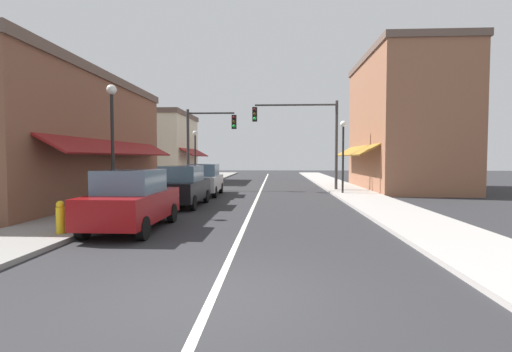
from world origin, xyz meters
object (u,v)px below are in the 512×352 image
parked_car_second_left (182,186)px  fire_hydrant (60,217)px  street_lamp_left_far (195,148)px  parked_car_third_left (204,180)px  street_lamp_left_near (112,128)px  traffic_signal_mast_arm (307,129)px  parked_car_nearest_left (132,200)px  traffic_signal_left_corner (205,136)px  street_lamp_right_mid (343,144)px

parked_car_second_left → fire_hydrant: size_ratio=4.74×
street_lamp_left_far → parked_car_third_left: bearing=-74.5°
street_lamp_left_near → street_lamp_left_far: bearing=90.4°
traffic_signal_mast_arm → fire_hydrant: traffic_signal_mast_arm is taller
parked_car_second_left → street_lamp_left_near: (-1.91, -2.64, 2.34)m
parked_car_third_left → street_lamp_left_near: size_ratio=0.87×
street_lamp_left_near → street_lamp_left_far: 14.91m
parked_car_third_left → street_lamp_left_near: (-1.96, -7.43, 2.34)m
parked_car_nearest_left → street_lamp_left_near: bearing=122.4°
parked_car_third_left → street_lamp_left_far: bearing=104.1°
parked_car_third_left → street_lamp_left_far: size_ratio=0.99×
street_lamp_left_near → street_lamp_left_far: size_ratio=1.15×
parked_car_third_left → traffic_signal_mast_arm: bearing=25.8°
traffic_signal_left_corner → street_lamp_left_near: traffic_signal_left_corner is taller
traffic_signal_mast_arm → street_lamp_right_mid: traffic_signal_mast_arm is taller
fire_hydrant → street_lamp_left_near: bearing=94.5°
street_lamp_right_mid → street_lamp_left_far: 11.98m
traffic_signal_left_corner → street_lamp_right_mid: bearing=-18.5°
parked_car_nearest_left → street_lamp_left_far: (-1.91, 17.76, 1.98)m
parked_car_nearest_left → parked_car_second_left: size_ratio=1.00×
traffic_signal_mast_arm → parked_car_second_left: bearing=-127.5°
traffic_signal_left_corner → street_lamp_left_near: (-1.34, -11.06, -0.29)m
parked_car_second_left → street_lamp_right_mid: (7.91, 5.57, 2.01)m
parked_car_nearest_left → street_lamp_right_mid: 13.82m
street_lamp_right_mid → street_lamp_left_far: street_lamp_right_mid is taller
traffic_signal_mast_arm → street_lamp_right_mid: (1.87, -2.30, -1.03)m
fire_hydrant → traffic_signal_left_corner: bearing=86.1°
parked_car_nearest_left → street_lamp_right_mid: size_ratio=0.97×
traffic_signal_left_corner → street_lamp_left_near: bearing=-96.9°
parked_car_third_left → parked_car_nearest_left: bearing=-92.3°
parked_car_nearest_left → parked_car_second_left: (0.12, 5.49, 0.00)m
street_lamp_right_mid → fire_hydrant: bearing=-127.9°
parked_car_nearest_left → parked_car_second_left: bearing=88.9°
parked_car_second_left → fire_hydrant: (-1.60, -6.66, -0.33)m
traffic_signal_mast_arm → street_lamp_right_mid: size_ratio=1.35×
street_lamp_right_mid → street_lamp_left_far: bearing=146.0°
traffic_signal_left_corner → street_lamp_left_far: bearing=110.7°
traffic_signal_mast_arm → street_lamp_left_far: bearing=151.4°
parked_car_nearest_left → parked_car_second_left: same height
street_lamp_left_near → fire_hydrant: street_lamp_left_near is taller
parked_car_nearest_left → traffic_signal_mast_arm: traffic_signal_mast_arm is taller
street_lamp_left_far → street_lamp_left_near: bearing=-89.6°
traffic_signal_mast_arm → fire_hydrant: 16.76m
parked_car_nearest_left → street_lamp_left_far: bearing=96.3°
street_lamp_left_far → parked_car_second_left: bearing=-80.6°
parked_car_nearest_left → traffic_signal_mast_arm: (6.16, 13.36, 3.04)m
street_lamp_left_near → street_lamp_right_mid: size_ratio=1.13×
street_lamp_left_far → fire_hydrant: size_ratio=4.79×
parked_car_second_left → parked_car_third_left: size_ratio=1.00×
parked_car_nearest_left → street_lamp_right_mid: bearing=54.2°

